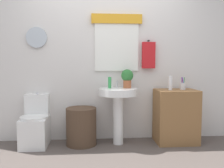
# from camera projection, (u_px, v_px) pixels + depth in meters

# --- Properties ---
(back_wall) EXTENTS (4.40, 0.18, 2.60)m
(back_wall) POSITION_uv_depth(u_px,v_px,m) (105.00, 55.00, 3.73)
(back_wall) COLOR silver
(back_wall) RESTS_ON ground_plane
(toilet) EXTENTS (0.38, 0.51, 0.75)m
(toilet) POSITION_uv_depth(u_px,v_px,m) (36.00, 125.00, 3.47)
(toilet) COLOR white
(toilet) RESTS_ON ground_plane
(laundry_hamper) EXTENTS (0.44, 0.44, 0.54)m
(laundry_hamper) POSITION_uv_depth(u_px,v_px,m) (81.00, 126.00, 3.49)
(laundry_hamper) COLOR #4C3828
(laundry_hamper) RESTS_ON ground_plane
(pedestal_sink) EXTENTS (0.56, 0.56, 0.82)m
(pedestal_sink) POSITION_uv_depth(u_px,v_px,m) (118.00, 101.00, 3.50)
(pedestal_sink) COLOR white
(pedestal_sink) RESTS_ON ground_plane
(faucet) EXTENTS (0.03, 0.03, 0.10)m
(faucet) POSITION_uv_depth(u_px,v_px,m) (117.00, 84.00, 3.60)
(faucet) COLOR silver
(faucet) RESTS_ON pedestal_sink
(wooden_cabinet) EXTENTS (0.60, 0.44, 0.79)m
(wooden_cabinet) POSITION_uv_depth(u_px,v_px,m) (176.00, 116.00, 3.59)
(wooden_cabinet) COLOR olive
(wooden_cabinet) RESTS_ON ground_plane
(soap_bottle) EXTENTS (0.05, 0.05, 0.16)m
(soap_bottle) POSITION_uv_depth(u_px,v_px,m) (110.00, 83.00, 3.52)
(soap_bottle) COLOR green
(soap_bottle) RESTS_ON pedestal_sink
(potted_plant) EXTENTS (0.18, 0.18, 0.27)m
(potted_plant) POSITION_uv_depth(u_px,v_px,m) (127.00, 77.00, 3.54)
(potted_plant) COLOR #AD5B38
(potted_plant) RESTS_ON pedestal_sink
(lotion_bottle) EXTENTS (0.05, 0.05, 0.21)m
(lotion_bottle) POSITION_uv_depth(u_px,v_px,m) (170.00, 83.00, 3.50)
(lotion_bottle) COLOR white
(lotion_bottle) RESTS_ON wooden_cabinet
(toothbrush_cup) EXTENTS (0.08, 0.08, 0.19)m
(toothbrush_cup) POSITION_uv_depth(u_px,v_px,m) (183.00, 86.00, 3.58)
(toothbrush_cup) COLOR silver
(toothbrush_cup) RESTS_ON wooden_cabinet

